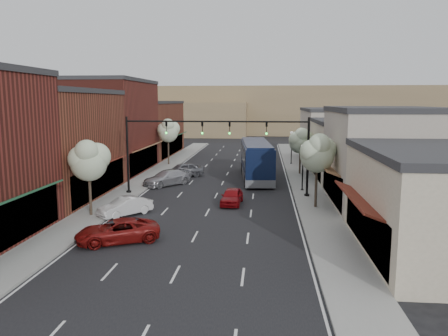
% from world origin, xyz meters
% --- Properties ---
extents(ground, '(160.00, 160.00, 0.00)m').
position_xyz_m(ground, '(0.00, 0.00, 0.00)').
color(ground, black).
rests_on(ground, ground).
extents(sidewalk_left, '(2.80, 73.00, 0.15)m').
position_xyz_m(sidewalk_left, '(-8.40, 18.50, 0.07)').
color(sidewalk_left, gray).
rests_on(sidewalk_left, ground).
extents(sidewalk_right, '(2.80, 73.00, 0.15)m').
position_xyz_m(sidewalk_right, '(8.40, 18.50, 0.07)').
color(sidewalk_right, gray).
rests_on(sidewalk_right, ground).
extents(curb_left, '(0.25, 73.00, 0.17)m').
position_xyz_m(curb_left, '(-7.00, 18.50, 0.07)').
color(curb_left, gray).
rests_on(curb_left, ground).
extents(curb_right, '(0.25, 73.00, 0.17)m').
position_xyz_m(curb_right, '(7.00, 18.50, 0.07)').
color(curb_right, gray).
rests_on(curb_right, ground).
extents(bldg_left_midnear, '(10.14, 14.10, 9.40)m').
position_xyz_m(bldg_left_midnear, '(-14.23, 6.00, 4.66)').
color(bldg_left_midnear, brown).
rests_on(bldg_left_midnear, ground).
extents(bldg_left_midfar, '(10.14, 14.10, 10.90)m').
position_xyz_m(bldg_left_midfar, '(-14.24, 20.00, 5.40)').
color(bldg_left_midfar, maroon).
rests_on(bldg_left_midfar, ground).
extents(bldg_left_far, '(10.14, 18.10, 8.40)m').
position_xyz_m(bldg_left_far, '(-14.22, 36.00, 4.16)').
color(bldg_left_far, brown).
rests_on(bldg_left_far, ground).
extents(bldg_right_near, '(9.14, 12.10, 5.90)m').
position_xyz_m(bldg_right_near, '(13.69, -6.00, 2.92)').
color(bldg_right_near, beige).
rests_on(bldg_right_near, ground).
extents(bldg_right_midnear, '(9.14, 12.10, 7.90)m').
position_xyz_m(bldg_right_midnear, '(13.72, 6.00, 3.91)').
color(bldg_right_midnear, '#ACA094').
rests_on(bldg_right_midnear, ground).
extents(bldg_right_midfar, '(9.14, 12.10, 6.40)m').
position_xyz_m(bldg_right_midfar, '(13.70, 18.00, 3.17)').
color(bldg_right_midfar, beige).
rests_on(bldg_right_midfar, ground).
extents(bldg_right_far, '(9.14, 16.10, 7.40)m').
position_xyz_m(bldg_right_far, '(13.71, 32.00, 3.66)').
color(bldg_right_far, '#ACA094').
rests_on(bldg_right_far, ground).
extents(hill_far, '(120.00, 30.00, 12.00)m').
position_xyz_m(hill_far, '(0.00, 90.00, 6.00)').
color(hill_far, '#7A6647').
rests_on(hill_far, ground).
extents(hill_near, '(50.00, 20.00, 8.00)m').
position_xyz_m(hill_near, '(-25.00, 78.00, 4.00)').
color(hill_near, '#7A6647').
rests_on(hill_near, ground).
extents(signal_mast_right, '(8.22, 0.46, 7.00)m').
position_xyz_m(signal_mast_right, '(5.62, 8.00, 4.62)').
color(signal_mast_right, black).
rests_on(signal_mast_right, ground).
extents(signal_mast_left, '(8.22, 0.46, 7.00)m').
position_xyz_m(signal_mast_left, '(-5.62, 8.00, 4.62)').
color(signal_mast_left, black).
rests_on(signal_mast_left, ground).
extents(tree_right_near, '(2.85, 2.65, 5.95)m').
position_xyz_m(tree_right_near, '(8.35, 3.94, 4.45)').
color(tree_right_near, '#47382B').
rests_on(tree_right_near, ground).
extents(tree_right_far, '(2.85, 2.65, 5.43)m').
position_xyz_m(tree_right_far, '(8.35, 19.94, 3.99)').
color(tree_right_far, '#47382B').
rests_on(tree_right_far, ground).
extents(tree_left_near, '(2.85, 2.65, 5.69)m').
position_xyz_m(tree_left_near, '(-8.25, -0.06, 4.22)').
color(tree_left_near, '#47382B').
rests_on(tree_left_near, ground).
extents(tree_left_far, '(2.85, 2.65, 6.13)m').
position_xyz_m(tree_left_far, '(-8.25, 25.94, 4.60)').
color(tree_left_far, '#47382B').
rests_on(tree_left_far, ground).
extents(lamp_post_near, '(0.44, 0.44, 4.44)m').
position_xyz_m(lamp_post_near, '(7.80, 10.50, 3.01)').
color(lamp_post_near, black).
rests_on(lamp_post_near, ground).
extents(lamp_post_far, '(0.44, 0.44, 4.44)m').
position_xyz_m(lamp_post_far, '(7.80, 28.00, 3.01)').
color(lamp_post_far, black).
rests_on(lamp_post_far, ground).
extents(coach_bus, '(3.99, 13.33, 4.01)m').
position_xyz_m(coach_bus, '(3.36, 17.12, 2.08)').
color(coach_bus, '#0D1736').
rests_on(coach_bus, ground).
extents(red_hatchback, '(1.82, 3.99, 1.33)m').
position_xyz_m(red_hatchback, '(1.65, 4.80, 0.66)').
color(red_hatchback, maroon).
rests_on(red_hatchback, ground).
extents(parked_car_a, '(5.42, 4.17, 1.37)m').
position_xyz_m(parked_car_a, '(-4.43, -5.47, 0.68)').
color(parked_car_a, maroon).
rests_on(parked_car_a, ground).
extents(parked_car_b, '(3.72, 4.04, 1.35)m').
position_xyz_m(parked_car_b, '(-5.92, 0.60, 0.67)').
color(parked_car_b, silver).
rests_on(parked_car_b, ground).
extents(parked_car_c, '(4.93, 5.34, 1.50)m').
position_xyz_m(parked_car_c, '(-5.45, 12.33, 0.75)').
color(parked_car_c, '#A8A8AD').
rests_on(parked_car_c, ground).
extents(parked_car_d, '(4.96, 4.10, 1.59)m').
position_xyz_m(parked_car_d, '(-4.77, 17.19, 0.80)').
color(parked_car_d, '#5C5D64').
rests_on(parked_car_d, ground).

